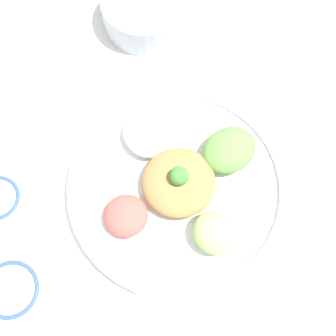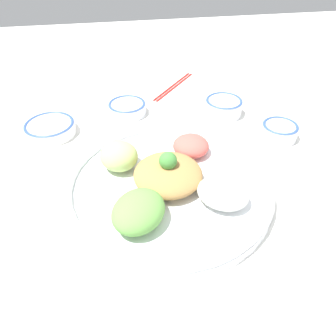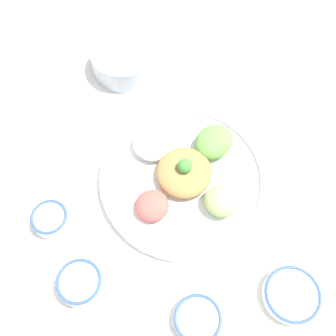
% 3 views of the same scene
% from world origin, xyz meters
% --- Properties ---
extents(ground_plane, '(2.40, 2.40, 0.00)m').
position_xyz_m(ground_plane, '(0.00, 0.00, 0.00)').
color(ground_plane, white).
extents(salad_platter, '(0.40, 0.40, 0.09)m').
position_xyz_m(salad_platter, '(0.01, -0.03, 0.02)').
color(salad_platter, white).
rests_on(salad_platter, ground_plane).
extents(rice_bowl_plain, '(0.10, 0.10, 0.04)m').
position_xyz_m(rice_bowl_plain, '(-0.18, -0.31, 0.02)').
color(rice_bowl_plain, white).
rests_on(rice_bowl_plain, ground_plane).
extents(side_serving_bowl, '(0.18, 0.18, 0.07)m').
position_xyz_m(side_serving_bowl, '(-0.18, 0.29, 0.04)').
color(side_serving_bowl, '#A8B2BC').
rests_on(side_serving_bowl, ground_plane).
extents(serving_spoon_main, '(0.05, 0.13, 0.01)m').
position_xyz_m(serving_spoon_main, '(0.28, -0.15, 0.00)').
color(serving_spoon_main, silver).
rests_on(serving_spoon_main, ground_plane).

